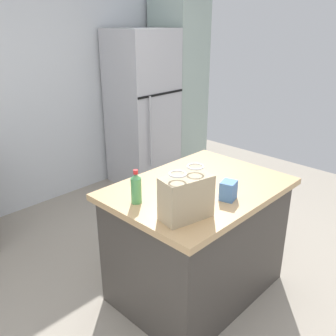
{
  "coord_description": "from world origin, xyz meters",
  "views": [
    {
      "loc": [
        -1.73,
        -1.29,
        1.97
      ],
      "look_at": [
        0.11,
        0.48,
        0.93
      ],
      "focal_mm": 39.48,
      "sensor_mm": 36.0,
      "label": 1
    }
  ],
  "objects_px": {
    "refrigerator": "(143,109)",
    "tall_cabinet": "(179,87)",
    "bottle": "(136,188)",
    "kitchen_island": "(197,239)",
    "small_box": "(228,190)",
    "shopping_bag": "(186,197)"
  },
  "relations": [
    {
      "from": "kitchen_island",
      "to": "bottle",
      "type": "distance_m",
      "value": 0.72
    },
    {
      "from": "refrigerator",
      "to": "bottle",
      "type": "xyz_separation_m",
      "value": [
        -1.64,
        -1.74,
        0.05
      ]
    },
    {
      "from": "refrigerator",
      "to": "kitchen_island",
      "type": "bearing_deg",
      "value": -122.19
    },
    {
      "from": "tall_cabinet",
      "to": "shopping_bag",
      "type": "height_order",
      "value": "tall_cabinet"
    },
    {
      "from": "small_box",
      "to": "shopping_bag",
      "type": "bearing_deg",
      "value": 173.79
    },
    {
      "from": "shopping_bag",
      "to": "bottle",
      "type": "height_order",
      "value": "shopping_bag"
    },
    {
      "from": "shopping_bag",
      "to": "small_box",
      "type": "height_order",
      "value": "shopping_bag"
    },
    {
      "from": "shopping_bag",
      "to": "small_box",
      "type": "distance_m",
      "value": 0.37
    },
    {
      "from": "kitchen_island",
      "to": "small_box",
      "type": "bearing_deg",
      "value": -95.92
    },
    {
      "from": "kitchen_island",
      "to": "bottle",
      "type": "height_order",
      "value": "bottle"
    },
    {
      "from": "shopping_bag",
      "to": "tall_cabinet",
      "type": "bearing_deg",
      "value": 43.32
    },
    {
      "from": "refrigerator",
      "to": "tall_cabinet",
      "type": "relative_size",
      "value": 0.83
    },
    {
      "from": "tall_cabinet",
      "to": "refrigerator",
      "type": "bearing_deg",
      "value": -179.98
    },
    {
      "from": "refrigerator",
      "to": "tall_cabinet",
      "type": "height_order",
      "value": "tall_cabinet"
    },
    {
      "from": "kitchen_island",
      "to": "refrigerator",
      "type": "bearing_deg",
      "value": 57.81
    },
    {
      "from": "kitchen_island",
      "to": "bottle",
      "type": "relative_size",
      "value": 5.58
    },
    {
      "from": "tall_cabinet",
      "to": "bottle",
      "type": "bearing_deg",
      "value": -142.77
    },
    {
      "from": "kitchen_island",
      "to": "bottle",
      "type": "xyz_separation_m",
      "value": [
        -0.47,
        0.12,
        0.54
      ]
    },
    {
      "from": "refrigerator",
      "to": "tall_cabinet",
      "type": "xyz_separation_m",
      "value": [
        0.65,
        0.0,
        0.19
      ]
    },
    {
      "from": "small_box",
      "to": "tall_cabinet",
      "type": "bearing_deg",
      "value": 49.0
    },
    {
      "from": "refrigerator",
      "to": "shopping_bag",
      "type": "height_order",
      "value": "refrigerator"
    },
    {
      "from": "refrigerator",
      "to": "small_box",
      "type": "xyz_separation_m",
      "value": [
        -1.2,
        -2.13,
        0.01
      ]
    }
  ]
}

